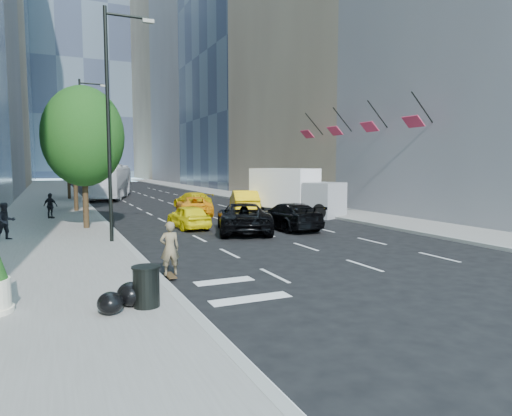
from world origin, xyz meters
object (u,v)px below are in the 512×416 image
black_sedan_lincoln (243,217)px  trash_can (146,287)px  box_truck (294,191)px  city_bus (110,181)px  skateboarder (170,252)px  black_sedan_mercedes (289,216)px

black_sedan_lincoln → trash_can: (-7.10, -11.00, -0.16)m
box_truck → trash_can: 22.02m
box_truck → trash_can: bearing=-151.5°
city_bus → box_truck: 23.77m
city_bus → trash_can: city_bus is taller
skateboarder → black_sedan_lincoln: size_ratio=0.30×
city_bus → trash_can: bearing=-80.8°
black_sedan_lincoln → black_sedan_mercedes: black_sedan_lincoln is taller
black_sedan_mercedes → trash_can: black_sedan_mercedes is taller
skateboarder → box_truck: box_truck is taller
box_truck → skateboarder: bearing=-154.0°
black_sedan_mercedes → city_bus: 28.52m
city_bus → trash_can: 39.07m
skateboarder → black_sedan_mercedes: bearing=-135.5°
city_bus → box_truck: city_bus is taller
black_sedan_mercedes → box_truck: (3.82, 6.24, 0.92)m
city_bus → box_truck: bearing=-50.7°
skateboarder → box_truck: (12.32, 14.28, 0.81)m
city_bus → black_sedan_lincoln: bearing=-68.4°
black_sedan_lincoln → city_bus: city_bus is taller
box_truck → trash_can: (-13.61, -17.28, -1.03)m
skateboarder → trash_can: size_ratio=1.78×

